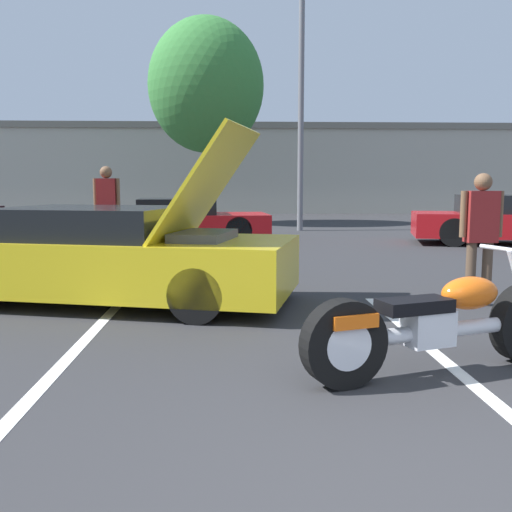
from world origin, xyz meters
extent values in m
cube|color=white|center=(-2.39, 2.45, 0.00)|extent=(0.12, 5.26, 0.01)
cube|color=white|center=(0.78, 2.45, 0.00)|extent=(0.12, 5.26, 0.01)
cube|color=#B2AD9E|center=(0.00, 27.65, 2.20)|extent=(32.00, 4.00, 4.40)
cube|color=slate|center=(0.00, 27.65, 4.25)|extent=(32.00, 4.20, 0.30)
cylinder|color=slate|center=(1.16, 15.85, 4.01)|extent=(0.18, 0.18, 8.01)
cylinder|color=brown|center=(-1.88, 19.04, 1.59)|extent=(0.32, 0.32, 3.18)
ellipsoid|color=#387F38|center=(-1.88, 19.04, 4.97)|extent=(4.14, 4.14, 4.77)
cylinder|color=black|center=(-0.19, 1.91, 0.33)|extent=(0.67, 0.36, 0.65)
cylinder|color=silver|center=(-0.19, 1.91, 0.33)|extent=(0.39, 0.28, 0.36)
cylinder|color=silver|center=(0.63, 2.19, 0.34)|extent=(1.43, 0.58, 0.12)
cube|color=silver|center=(0.51, 2.15, 0.38)|extent=(0.42, 0.34, 0.28)
ellipsoid|color=orange|center=(0.88, 2.27, 0.62)|extent=(0.57, 0.43, 0.26)
cube|color=black|center=(0.39, 2.10, 0.56)|extent=(0.61, 0.42, 0.10)
cube|color=orange|center=(-0.15, 1.93, 0.50)|extent=(0.41, 0.32, 0.10)
cylinder|color=silver|center=(0.23, 2.17, 0.28)|extent=(1.09, 0.44, 0.09)
cube|color=yellow|center=(-2.54, 5.01, 0.49)|extent=(4.87, 2.88, 0.64)
cube|color=black|center=(-2.72, 5.06, 1.00)|extent=(2.39, 2.09, 0.37)
cylinder|color=black|center=(-1.36, 3.89, 0.30)|extent=(0.64, 0.36, 0.60)
cylinder|color=black|center=(-0.97, 5.45, 0.30)|extent=(0.64, 0.36, 0.60)
cylinder|color=black|center=(-3.72, 6.14, 0.30)|extent=(0.64, 0.36, 0.60)
cube|color=yellow|center=(-1.28, 4.70, 1.47)|extent=(1.33, 1.86, 1.33)
cube|color=#4C4C51|center=(-1.32, 4.71, 0.77)|extent=(0.82, 1.12, 0.28)
cylinder|color=black|center=(-4.87, 8.90, 0.31)|extent=(0.66, 0.46, 0.62)
cube|color=red|center=(-2.23, 12.79, 0.44)|extent=(4.47, 2.25, 0.51)
cube|color=black|center=(-2.40, 12.77, 0.89)|extent=(2.08, 1.87, 0.40)
cylinder|color=black|center=(-0.82, 12.05, 0.33)|extent=(0.68, 0.27, 0.66)
cylinder|color=black|center=(-0.96, 13.73, 0.33)|extent=(0.68, 0.27, 0.66)
cylinder|color=black|center=(-3.50, 11.84, 0.33)|extent=(0.68, 0.27, 0.66)
cylinder|color=black|center=(-3.63, 13.52, 0.33)|extent=(0.68, 0.27, 0.66)
cube|color=red|center=(5.75, 11.48, 0.48)|extent=(4.79, 2.70, 0.58)
cube|color=black|center=(5.58, 11.52, 0.98)|extent=(2.33, 1.97, 0.43)
cylinder|color=black|center=(4.22, 11.07, 0.34)|extent=(0.71, 0.37, 0.67)
cylinder|color=black|center=(4.56, 12.52, 0.34)|extent=(0.71, 0.37, 0.67)
cylinder|color=brown|center=(1.90, 4.64, 0.39)|extent=(0.12, 0.12, 0.78)
cylinder|color=brown|center=(2.10, 4.64, 0.39)|extent=(0.12, 0.12, 0.78)
cube|color=maroon|center=(2.00, 4.64, 1.08)|extent=(0.36, 0.20, 0.61)
cylinder|color=brown|center=(1.78, 4.64, 1.11)|extent=(0.08, 0.08, 0.55)
cylinder|color=brown|center=(2.22, 4.64, 1.11)|extent=(0.08, 0.08, 0.55)
sphere|color=brown|center=(2.00, 4.64, 1.49)|extent=(0.21, 0.21, 0.21)
cylinder|color=gray|center=(-3.55, 9.34, 0.44)|extent=(0.12, 0.12, 0.88)
cylinder|color=gray|center=(-3.35, 9.34, 0.44)|extent=(0.12, 0.12, 0.88)
cube|color=maroon|center=(-3.45, 9.34, 1.23)|extent=(0.36, 0.20, 0.70)
cylinder|color=brown|center=(-3.67, 9.34, 1.26)|extent=(0.08, 0.08, 0.63)
cylinder|color=brown|center=(-3.23, 9.34, 1.26)|extent=(0.08, 0.08, 0.63)
sphere|color=brown|center=(-3.45, 9.34, 1.70)|extent=(0.24, 0.24, 0.24)
camera|label=1|loc=(-0.99, -2.06, 1.47)|focal=40.00mm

